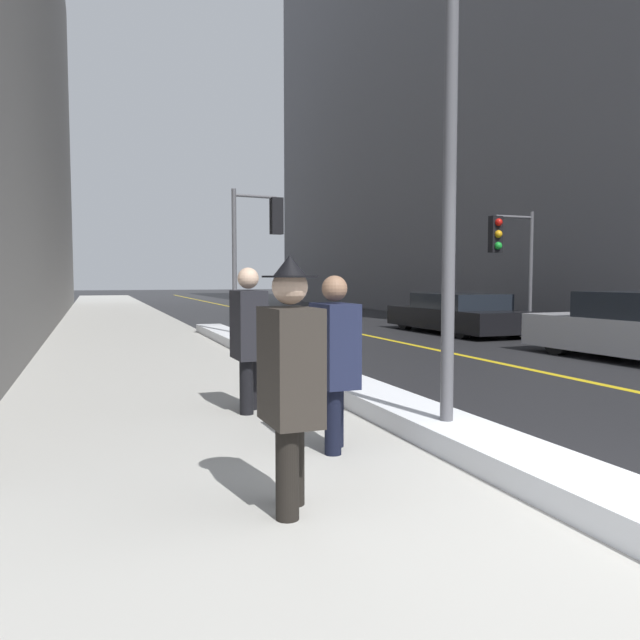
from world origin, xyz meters
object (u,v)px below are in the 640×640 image
Objects in this scene: pedestrian_in_glasses at (249,333)px; pedestrian_in_fedora at (290,374)px; pedestrian_with_shoulder_bag at (334,355)px; fire_hydrant at (334,362)px; traffic_light_near at (261,233)px; lamp_post at (450,138)px; parked_car_black at (457,314)px; traffic_light_far at (508,247)px.

pedestrian_in_fedora is at bearing -9.81° from pedestrian_in_glasses.
fire_hydrant is (1.22, 3.13, -0.52)m from pedestrian_with_shoulder_bag.
pedestrian_with_shoulder_bag is (-1.91, -9.86, -1.79)m from traffic_light_near.
lamp_post is 6.65× the size of fire_hydrant.
pedestrian_with_shoulder_bag is 0.94× the size of pedestrian_in_glasses.
traffic_light_near reaches higher than parked_car_black.
pedestrian_in_fedora is at bearing 45.81° from traffic_light_far.
lamp_post reaches higher than pedestrian_in_glasses.
traffic_light_near is at bearing 163.20° from pedestrian_in_glasses.
pedestrian_with_shoulder_bag is (0.80, 1.26, -0.05)m from pedestrian_in_fedora.
parked_car_black is at bearing 46.97° from fire_hydrant.
parked_car_black is (5.66, 0.06, -2.12)m from traffic_light_near.
lamp_post reaches higher than pedestrian_with_shoulder_bag.
parked_car_black is at bearing 141.97° from pedestrian_in_fedora.
traffic_light_near is 2.35× the size of pedestrian_with_shoulder_bag.
pedestrian_in_fedora is 2.41× the size of fire_hydrant.
pedestrian_in_fedora is (-1.88, -1.14, -1.88)m from lamp_post.
traffic_light_near is 0.76× the size of parked_car_black.
parked_car_black is at bearing -5.65° from traffic_light_near.
fire_hydrant is (2.02, 4.39, -0.57)m from pedestrian_in_fedora.
lamp_post is 2.98× the size of pedestrian_with_shoulder_bag.
parked_car_black is at bearing 57.12° from lamp_post.
pedestrian_with_shoulder_bag is at bearing 9.24° from pedestrian_in_glasses.
traffic_light_far is at bearing 134.58° from pedestrian_with_shoulder_bag.
traffic_light_near is 6.20m from traffic_light_far.
fire_hydrant is (-0.68, -6.74, -2.31)m from traffic_light_near.
pedestrian_in_glasses reaches higher than pedestrian_with_shoulder_bag.
pedestrian_in_fedora is 4.86m from fire_hydrant.
pedestrian_with_shoulder_bag is at bearing 141.73° from parked_car_black.
pedestrian_with_shoulder_bag is at bearing -111.37° from fire_hydrant.
pedestrian_in_glasses is at bearing 36.02° from traffic_light_far.
traffic_light_far is (5.92, -1.81, -0.34)m from traffic_light_near.
fire_hydrant is at bearing 154.02° from pedestrian_in_fedora.
traffic_light_near is 11.58m from pedestrian_in_fedora.
pedestrian_in_fedora reaches higher than pedestrian_with_shoulder_bag.
pedestrian_in_glasses is (-1.42, 1.92, -1.88)m from lamp_post.
fire_hydrant is at bearing 87.46° from lamp_post.
pedestrian_with_shoulder_bag is (-1.08, 0.11, -1.94)m from lamp_post.
pedestrian_in_fedora is at bearing -33.62° from pedestrian_with_shoulder_bag.
fire_hydrant is (-6.34, -6.79, -0.19)m from parked_car_black.
pedestrian_with_shoulder_bag reaches higher than parked_car_black.
lamp_post is 10.60m from traffic_light_far.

